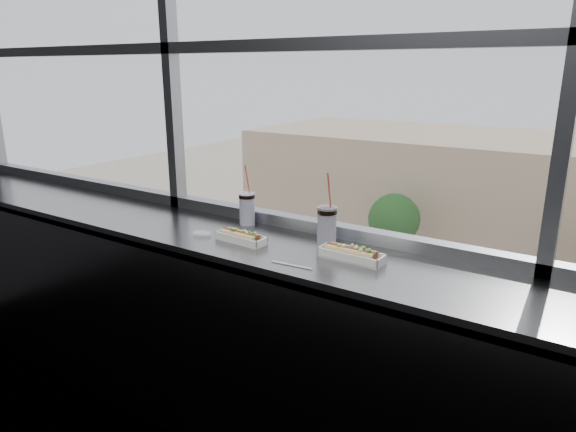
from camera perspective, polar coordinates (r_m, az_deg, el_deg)
The scene contains 15 objects.
wall_back_lower at distance 2.79m, azimuth 3.80°, elevation -12.70°, with size 6.00×6.00×0.00m, color black.
counter at distance 2.36m, azimuth 0.74°, elevation -4.34°, with size 6.00×0.55×0.06m, color gray.
counter_fascia at distance 2.41m, azimuth -2.73°, elevation -17.81°, with size 6.00×0.04×1.04m, color gray.
hotdog_tray_left at distance 2.44m, azimuth -5.24°, elevation -2.31°, with size 0.27×0.10×0.06m.
hotdog_tray_right at distance 2.22m, azimuth 7.05°, elevation -4.18°, with size 0.29×0.10×0.07m.
soda_cup_left at distance 2.69m, azimuth -4.58°, elevation 1.02°, with size 0.09×0.09×0.33m.
soda_cup_right at distance 2.36m, azimuth 4.34°, elevation -0.95°, with size 0.10×0.10×0.35m.
loose_straw at distance 2.15m, azimuth 0.39°, elevation -5.48°, with size 0.01×0.01×0.19m, color white.
wrapper at distance 2.56m, azimuth -9.55°, elevation -1.87°, with size 0.10×0.07×0.02m, color silver.
street_asphalt at distance 25.64m, azimuth 26.82°, elevation -15.90°, with size 80.00×10.00×0.06m, color black.
far_sidewalk at distance 32.80m, azimuth 28.59°, elevation -9.07°, with size 80.00×6.00×0.04m, color #B1A38E.
car_near_c at distance 21.85m, azimuth 20.80°, elevation -17.69°, with size 6.29×2.62×2.10m, color maroon.
car_near_a at distance 26.39m, azimuth -6.01°, elevation -10.49°, with size 6.28×2.62×2.09m, color #9A9A9A.
pedestrian_a at distance 33.03m, azimuth 16.94°, elevation -5.39°, with size 1.00×0.75×2.26m, color #66605B.
tree_left at distance 33.61m, azimuth 11.70°, elevation -0.37°, with size 3.34×3.34×5.21m.
Camera 1 is at (1.18, -0.64, 1.90)m, focal length 32.00 mm.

